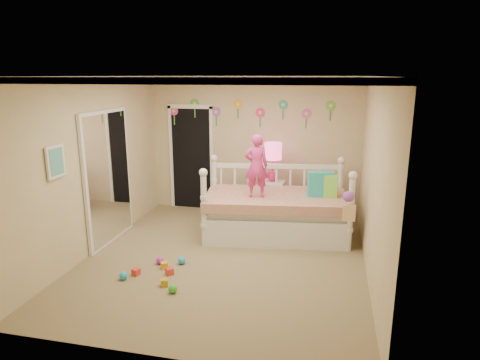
% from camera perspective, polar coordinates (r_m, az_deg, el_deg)
% --- Properties ---
extents(floor, '(4.00, 4.50, 0.01)m').
position_cam_1_polar(floor, '(6.20, -2.14, -10.76)').
color(floor, '#7F684C').
rests_on(floor, ground).
extents(ceiling, '(4.00, 4.50, 0.01)m').
position_cam_1_polar(ceiling, '(5.62, -2.39, 14.06)').
color(ceiling, white).
rests_on(ceiling, floor).
extents(back_wall, '(4.00, 0.01, 2.60)m').
position_cam_1_polar(back_wall, '(7.92, 1.88, 4.66)').
color(back_wall, tan).
rests_on(back_wall, floor).
extents(left_wall, '(0.01, 4.50, 2.60)m').
position_cam_1_polar(left_wall, '(6.56, -19.43, 1.83)').
color(left_wall, tan).
rests_on(left_wall, floor).
extents(right_wall, '(0.01, 4.50, 2.60)m').
position_cam_1_polar(right_wall, '(5.62, 17.90, -0.02)').
color(right_wall, tan).
rests_on(right_wall, floor).
extents(crown_molding, '(4.00, 4.50, 0.06)m').
position_cam_1_polar(crown_molding, '(5.62, -2.39, 13.75)').
color(crown_molding, white).
rests_on(crown_molding, ceiling).
extents(daybed, '(2.50, 1.57, 1.28)m').
position_cam_1_polar(daybed, '(6.87, 4.99, -2.56)').
color(daybed, white).
rests_on(daybed, floor).
extents(pillow_turquoise, '(0.43, 0.23, 0.41)m').
position_cam_1_polar(pillow_turquoise, '(6.79, 11.01, -0.56)').
color(pillow_turquoise, '#26A9BF').
rests_on(pillow_turquoise, daybed).
extents(pillow_lime, '(0.39, 0.17, 0.36)m').
position_cam_1_polar(pillow_lime, '(6.80, 11.66, -0.75)').
color(pillow_lime, '#83E244').
rests_on(pillow_lime, daybed).
extents(child, '(0.42, 0.32, 1.02)m').
position_cam_1_polar(child, '(6.57, 2.27, 1.95)').
color(child, '#EE3691').
rests_on(child, daybed).
extents(nightstand, '(0.48, 0.38, 0.75)m').
position_cam_1_polar(nightstand, '(7.65, 4.42, -2.86)').
color(nightstand, white).
rests_on(nightstand, floor).
extents(table_lamp, '(0.32, 0.32, 0.70)m').
position_cam_1_polar(table_lamp, '(7.45, 4.54, 3.33)').
color(table_lamp, '#E91F65').
rests_on(table_lamp, nightstand).
extents(closet_doorway, '(0.90, 0.04, 2.07)m').
position_cam_1_polar(closet_doorway, '(8.27, -6.71, 3.11)').
color(closet_doorway, black).
rests_on(closet_doorway, back_wall).
extents(flower_decals, '(3.40, 0.02, 0.50)m').
position_cam_1_polar(flower_decals, '(7.85, 1.25, 9.28)').
color(flower_decals, '#B2668C').
rests_on(flower_decals, back_wall).
extents(mirror_closet, '(0.07, 1.30, 2.10)m').
position_cam_1_polar(mirror_closet, '(6.84, -17.67, 0.31)').
color(mirror_closet, white).
rests_on(mirror_closet, left_wall).
extents(wall_picture, '(0.05, 0.34, 0.42)m').
position_cam_1_polar(wall_picture, '(5.77, -24.02, 2.33)').
color(wall_picture, white).
rests_on(wall_picture, left_wall).
extents(hanging_bag, '(0.20, 0.16, 0.36)m').
position_cam_1_polar(hanging_bag, '(6.16, 14.61, -3.61)').
color(hanging_bag, beige).
rests_on(hanging_bag, daybed).
extents(toy_scatter, '(0.91, 1.36, 0.11)m').
position_cam_1_polar(toy_scatter, '(5.88, -10.84, -11.84)').
color(toy_scatter, '#996666').
rests_on(toy_scatter, floor).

